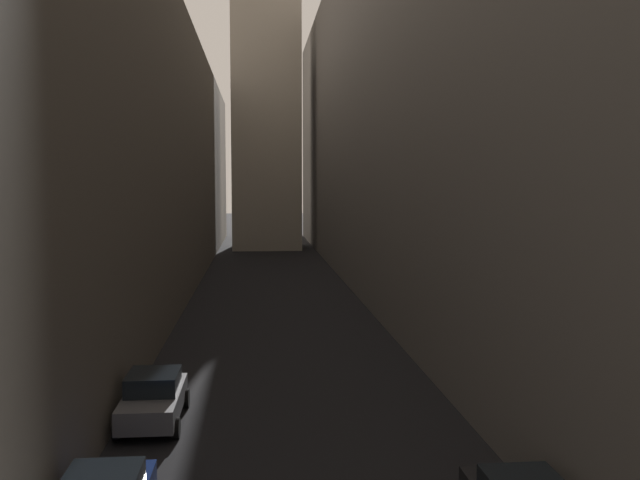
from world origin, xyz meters
name	(u,v)px	position (x,y,z in m)	size (l,w,h in m)	color
ground_plane	(275,302)	(0.00, 48.00, 0.00)	(264.00, 264.00, 0.00)	black
building_block_left	(86,155)	(-12.02, 50.00, 9.36)	(13.04, 108.00, 18.73)	#60594F
building_block_right	(462,101)	(12.57, 50.00, 13.00)	(14.15, 108.00, 26.00)	slate
parked_car_left_far	(153,398)	(-4.40, 25.93, 0.80)	(1.93, 4.17, 1.60)	#4C4C51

